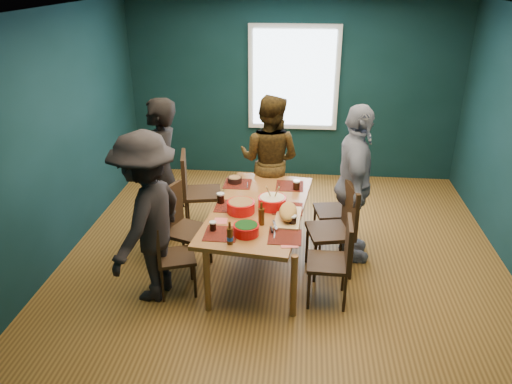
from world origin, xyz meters
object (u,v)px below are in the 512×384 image
(chair_right_mid, at_px, (339,223))
(cutting_board, at_px, (288,213))
(chair_right_near, at_px, (337,256))
(bowl_salad, at_px, (241,206))
(person_near_left, at_px, (147,218))
(person_far_left, at_px, (161,176))
(person_back, at_px, (269,160))
(chair_left_far, at_px, (194,186))
(chair_left_near, at_px, (168,251))
(bowl_herbs, at_px, (246,229))
(chair_right_far, at_px, (341,204))
(bowl_dumpling, at_px, (272,202))
(chair_left_mid, at_px, (179,222))
(person_right, at_px, (354,185))
(dining_table, at_px, (259,213))

(chair_right_mid, height_order, cutting_board, chair_right_mid)
(chair_right_near, bearing_deg, bowl_salad, 156.24)
(person_near_left, bearing_deg, chair_right_mid, 120.55)
(person_far_left, distance_m, bowl_salad, 1.07)
(chair_right_near, relative_size, person_back, 0.53)
(chair_left_far, height_order, cutting_board, chair_left_far)
(chair_left_near, relative_size, bowl_herbs, 3.33)
(chair_right_far, bearing_deg, bowl_dumpling, -155.45)
(person_near_left, distance_m, bowl_herbs, 0.96)
(chair_left_mid, relative_size, chair_right_far, 1.04)
(bowl_salad, bearing_deg, person_near_left, -147.91)
(chair_right_far, xyz_separation_m, person_near_left, (-1.93, -1.22, 0.34))
(chair_left_far, height_order, person_right, person_right)
(person_right, relative_size, bowl_salad, 6.11)
(person_back, bearing_deg, chair_left_near, 79.41)
(chair_left_far, bearing_deg, chair_left_mid, -99.96)
(chair_left_near, distance_m, bowl_salad, 0.88)
(bowl_dumpling, height_order, cutting_board, bowl_dumpling)
(chair_right_near, bearing_deg, person_right, 78.30)
(dining_table, bearing_deg, bowl_dumpling, 15.01)
(chair_left_near, height_order, bowl_dumpling, bowl_dumpling)
(person_right, bearing_deg, chair_right_mid, 153.67)
(chair_right_mid, height_order, person_right, person_right)
(chair_left_far, distance_m, person_right, 1.98)
(dining_table, distance_m, person_far_left, 1.21)
(chair_left_near, xyz_separation_m, bowl_dumpling, (1.00, 0.62, 0.30))
(chair_left_far, xyz_separation_m, person_far_left, (-0.27, -0.44, 0.31))
(cutting_board, bearing_deg, bowl_dumpling, 129.22)
(person_far_left, bearing_deg, bowl_herbs, 56.56)
(chair_right_mid, bearing_deg, bowl_dumpling, 163.64)
(bowl_herbs, bearing_deg, cutting_board, 44.06)
(person_right, bearing_deg, chair_right_far, 20.74)
(bowl_salad, bearing_deg, bowl_herbs, -76.67)
(chair_right_far, bearing_deg, cutting_board, -137.77)
(chair_left_far, height_order, chair_left_near, chair_left_far)
(chair_left_far, relative_size, bowl_herbs, 4.07)
(chair_left_mid, height_order, bowl_dumpling, bowl_dumpling)
(person_right, bearing_deg, cutting_board, 126.13)
(chair_left_far, height_order, chair_right_mid, chair_left_far)
(chair_right_far, relative_size, bowl_salad, 3.08)
(dining_table, relative_size, chair_right_far, 2.19)
(dining_table, bearing_deg, person_far_left, 171.11)
(person_near_left, xyz_separation_m, bowl_herbs, (0.95, 0.05, -0.09))
(chair_left_mid, distance_m, chair_right_far, 1.89)
(chair_left_near, bearing_deg, chair_right_far, 14.47)
(bowl_dumpling, relative_size, cutting_board, 0.48)
(person_back, bearing_deg, person_right, 156.69)
(person_back, relative_size, person_near_left, 0.97)
(chair_right_mid, bearing_deg, cutting_board, -172.83)
(bowl_herbs, distance_m, cutting_board, 0.54)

